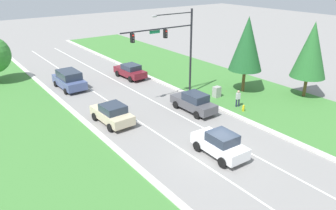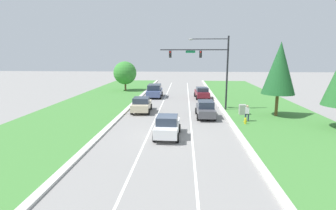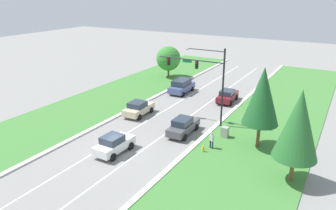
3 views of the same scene
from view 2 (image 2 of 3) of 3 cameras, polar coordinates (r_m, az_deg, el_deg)
name	(u,v)px [view 2 (image 2 of 3)]	position (r m, az deg, el deg)	size (l,w,h in m)	color
ground_plane	(170,137)	(21.22, 0.36, -6.92)	(160.00, 160.00, 0.00)	gray
curb_strip_right	(241,137)	(21.64, 15.57, -6.77)	(0.50, 90.00, 0.15)	beige
curb_strip_left	(101,134)	(22.23, -14.44, -6.24)	(0.50, 90.00, 0.15)	beige
grass_verge_right	(309,139)	(23.32, 28.37, -6.52)	(10.00, 90.00, 0.08)	#427F38
grass_verge_left	(39,134)	(24.36, -26.32, -5.62)	(10.00, 90.00, 0.08)	#427F38
lane_stripe_inner_left	(147,136)	(21.39, -4.50, -6.80)	(0.14, 81.00, 0.01)	white
lane_stripe_inner_right	(192,137)	(21.20, 5.26, -6.98)	(0.14, 81.00, 0.01)	white
traffic_signal_mast	(209,62)	(30.96, 8.86, 9.30)	(7.88, 0.41, 8.58)	black
champagne_sedan	(141,105)	(30.10, -5.79, 0.09)	(2.25, 4.43, 1.71)	beige
burgundy_sedan	(202,93)	(39.61, 7.39, 2.67)	(2.23, 4.66, 1.68)	maroon
white_sedan	(167,126)	(20.91, -0.14, -4.63)	(2.07, 4.21, 1.78)	white
slate_blue_suv	(155,91)	(40.37, -2.95, 3.12)	(2.35, 4.93, 1.99)	#475684
graphite_sedan	(205,109)	(27.70, 8.15, -0.87)	(1.99, 4.71, 1.78)	#4C4C51
utility_cabinet	(242,110)	(29.60, 15.90, -1.03)	(0.70, 0.60, 1.16)	#9E9E99
pedestrian	(247,113)	(26.62, 16.85, -1.61)	(0.43, 0.33, 1.69)	#232842
fire_hydrant	(245,121)	(25.67, 16.49, -3.41)	(0.34, 0.20, 0.70)	gold
oak_near_left_tree	(125,73)	(47.79, -9.34, 6.91)	(4.09, 4.09, 5.30)	brown
conifer_far_right_tree	(280,68)	(29.61, 23.11, 7.37)	(3.37, 3.37, 7.82)	brown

